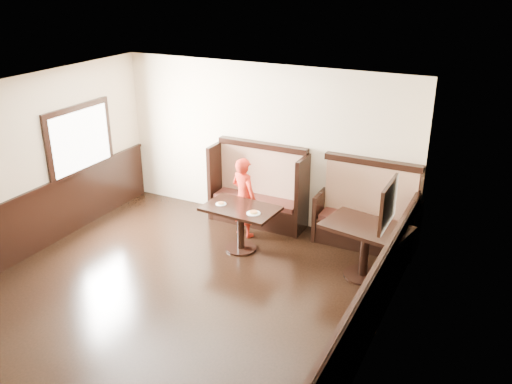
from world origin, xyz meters
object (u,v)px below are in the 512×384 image
Objects in this scene: table_neighbor at (365,239)px; booth_main at (259,194)px; child at (244,197)px; booth_neighbor at (366,218)px; table_main at (241,217)px.

booth_main is at bearing 166.28° from table_neighbor.
booth_main is 0.60m from child.
booth_main reaches higher than table_neighbor.
table_neighbor is (0.26, -1.00, 0.15)m from booth_neighbor.
booth_main is at bearing 179.95° from booth_neighbor.
booth_main is 1.10m from table_main.
booth_neighbor is at bearing 34.82° from table_main.
table_main is at bearing 129.14° from child.
booth_main is 1.32× the size of table_neighbor.
booth_neighbor is (1.95, -0.00, -0.05)m from booth_main.
child is at bearing -90.27° from booth_main.
child is (-0.00, -0.58, 0.17)m from booth_main.
table_neighbor is at bearing -173.69° from child.
booth_main and booth_neighbor have the same top height.
table_neighbor is at bearing 5.30° from table_main.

